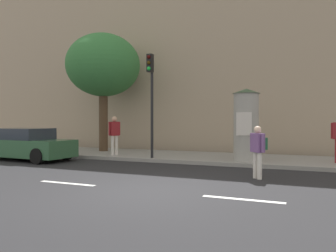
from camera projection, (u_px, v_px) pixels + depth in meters
ground_plane at (145, 191)px, 8.03m from camera, size 80.00×80.00×0.00m
sidewalk_curb at (215, 158)px, 14.49m from camera, size 36.00×4.00×0.15m
lane_markings at (145, 190)px, 8.03m from camera, size 25.80×0.16×0.01m
building_backdrop at (237, 55)px, 19.02m from camera, size 36.00×5.00×11.25m
traffic_light at (151, 89)px, 13.73m from camera, size 0.24×0.45×4.40m
poster_column at (246, 124)px, 12.89m from camera, size 1.08×1.08×2.88m
street_tree at (103, 66)px, 17.09m from camera, size 3.88×3.88×6.19m
pedestrian_in_red_top at (258, 147)px, 9.68m from camera, size 0.52×0.52×1.58m
pedestrian_with_backpack at (114, 132)px, 15.00m from camera, size 0.50×0.52×1.80m
parked_car_blue at (26, 145)px, 14.38m from camera, size 4.49×2.02×1.41m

